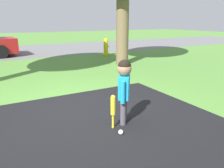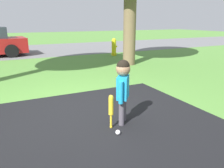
% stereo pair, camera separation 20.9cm
% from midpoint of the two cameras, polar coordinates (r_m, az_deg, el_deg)
% --- Properties ---
extents(ground_plane, '(60.00, 60.00, 0.00)m').
position_cam_midpoint_polar(ground_plane, '(4.25, -10.78, -6.93)').
color(ground_plane, '#518438').
extents(street_strip, '(40.00, 6.00, 0.01)m').
position_cam_midpoint_polar(street_strip, '(13.47, -24.16, 7.82)').
color(street_strip, slate).
rests_on(street_strip, ground).
extents(child, '(0.31, 0.36, 1.07)m').
position_cam_midpoint_polar(child, '(3.49, 1.49, 0.31)').
color(child, '#4C4751').
rests_on(child, ground).
extents(baseball_bat, '(0.08, 0.08, 0.56)m').
position_cam_midpoint_polar(baseball_bat, '(3.41, -1.50, -6.06)').
color(baseball_bat, yellow).
rests_on(baseball_bat, ground).
extents(sports_ball, '(0.07, 0.07, 0.07)m').
position_cam_midpoint_polar(sports_ball, '(3.36, 0.48, -12.48)').
color(sports_ball, white).
rests_on(sports_ball, ground).
extents(fire_hydrant, '(0.30, 0.27, 0.84)m').
position_cam_midpoint_polar(fire_hydrant, '(10.69, -2.18, 9.58)').
color(fire_hydrant, yellow).
rests_on(fire_hydrant, ground).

